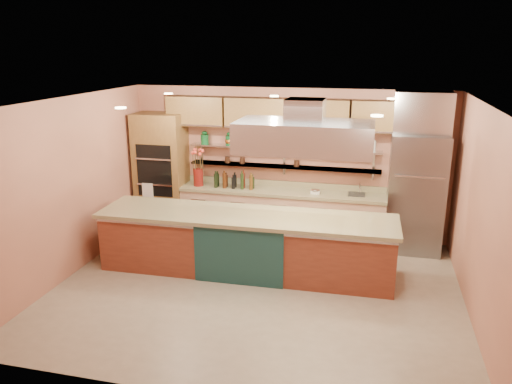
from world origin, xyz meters
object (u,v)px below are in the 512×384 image
(green_canister, at_px, (256,142))
(refrigerator, at_px, (416,194))
(island, at_px, (246,243))
(flower_vase, at_px, (198,177))
(kitchen_scale, at_px, (315,191))
(copper_kettle, at_px, (235,142))

(green_canister, bearing_deg, refrigerator, -4.50)
(refrigerator, bearing_deg, island, -149.73)
(flower_vase, distance_m, green_canister, 1.32)
(kitchen_scale, height_order, copper_kettle, copper_kettle)
(flower_vase, xyz_separation_m, green_canister, (1.10, 0.22, 0.70))
(island, xyz_separation_m, green_canister, (-0.26, 1.78, 1.31))
(kitchen_scale, bearing_deg, green_canister, 174.35)
(refrigerator, xyz_separation_m, kitchen_scale, (-1.76, 0.01, -0.07))
(refrigerator, distance_m, green_canister, 3.03)
(kitchen_scale, distance_m, copper_kettle, 1.80)
(refrigerator, height_order, copper_kettle, refrigerator)
(copper_kettle, bearing_deg, kitchen_scale, -7.86)
(flower_vase, distance_m, copper_kettle, 0.99)
(refrigerator, distance_m, kitchen_scale, 1.76)
(flower_vase, relative_size, green_canister, 2.07)
(island, bearing_deg, green_canister, 97.20)
(island, height_order, green_canister, green_canister)
(island, relative_size, green_canister, 28.91)
(flower_vase, bearing_deg, kitchen_scale, 0.00)
(island, xyz_separation_m, kitchen_scale, (0.91, 1.56, 0.49))
(refrigerator, relative_size, copper_kettle, 12.66)
(island, relative_size, kitchen_scale, 28.44)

